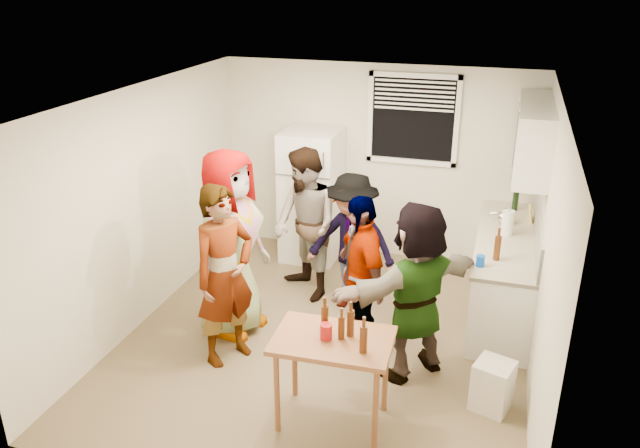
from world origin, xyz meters
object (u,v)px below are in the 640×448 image
(kettle, at_px, (504,224))
(guest_grey, at_px, (236,328))
(beer_bottle_counter, at_px, (496,260))
(serving_table, at_px, (332,419))
(guest_stripe, at_px, (230,356))
(guest_back_left, at_px, (306,294))
(refrigerator, at_px, (311,196))
(blue_cup, at_px, (480,266))
(guest_orange, at_px, (411,370))
(beer_bottle_table, at_px, (341,338))
(red_cup, at_px, (326,339))
(guest_back_right, at_px, (350,305))
(guest_black, at_px, (358,347))
(trash_bin, at_px, (493,383))
(wine_bottle, at_px, (514,210))

(kettle, relative_size, guest_grey, 0.12)
(beer_bottle_counter, relative_size, serving_table, 0.26)
(guest_stripe, xyz_separation_m, guest_back_left, (0.33, 1.43, 0.00))
(guest_back_left, bearing_deg, refrigerator, 147.35)
(blue_cup, height_order, guest_orange, blue_cup)
(blue_cup, distance_m, beer_bottle_table, 1.78)
(beer_bottle_counter, xyz_separation_m, red_cup, (-1.24, -1.71, -0.09))
(refrigerator, relative_size, serving_table, 1.78)
(red_cup, distance_m, guest_back_right, 2.12)
(guest_orange, bearing_deg, guest_back_left, -85.80)
(refrigerator, height_order, guest_stripe, refrigerator)
(beer_bottle_counter, height_order, guest_back_left, beer_bottle_counter)
(guest_black, bearing_deg, blue_cup, 73.54)
(beer_bottle_counter, height_order, guest_stripe, beer_bottle_counter)
(blue_cup, bearing_deg, trash_bin, -76.12)
(blue_cup, xyz_separation_m, guest_back_left, (-1.95, 0.54, -0.90))
(refrigerator, relative_size, guest_orange, 1.00)
(refrigerator, xyz_separation_m, red_cup, (1.11, -3.08, -0.04))
(refrigerator, bearing_deg, beer_bottle_counter, -30.32)
(serving_table, bearing_deg, beer_bottle_table, 15.39)
(kettle, distance_m, wine_bottle, 0.48)
(serving_table, distance_m, guest_stripe, 1.37)
(refrigerator, xyz_separation_m, beer_bottle_table, (1.22, -3.04, -0.04))
(wine_bottle, relative_size, beer_bottle_counter, 1.08)
(beer_bottle_counter, bearing_deg, wine_bottle, 84.14)
(kettle, distance_m, guest_orange, 2.12)
(kettle, distance_m, guest_stripe, 3.35)
(beer_bottle_table, height_order, red_cup, beer_bottle_table)
(guest_grey, distance_m, guest_back_right, 1.34)
(serving_table, bearing_deg, trash_bin, 23.68)
(red_cup, bearing_deg, guest_grey, 139.97)
(serving_table, bearing_deg, guest_grey, 141.55)
(guest_grey, xyz_separation_m, guest_back_right, (1.06, 0.82, 0.00))
(wine_bottle, distance_m, beer_bottle_counter, 1.47)
(wine_bottle, bearing_deg, guest_back_left, -153.64)
(serving_table, bearing_deg, guest_stripe, 153.80)
(trash_bin, xyz_separation_m, guest_back_left, (-2.18, 1.48, -0.25))
(trash_bin, relative_size, guest_orange, 0.26)
(guest_back_left, bearing_deg, kettle, 59.83)
(kettle, xyz_separation_m, serving_table, (-1.24, -2.68, -0.90))
(guest_grey, relative_size, guest_back_left, 1.12)
(red_cup, height_order, guest_stripe, red_cup)
(refrigerator, xyz_separation_m, guest_black, (1.11, -1.93, -0.85))
(guest_grey, xyz_separation_m, guest_back_left, (0.49, 0.93, 0.00))
(guest_grey, bearing_deg, guest_back_right, -40.60)
(red_cup, distance_m, guest_black, 1.40)
(beer_bottle_counter, xyz_separation_m, guest_back_right, (-1.52, 0.24, -0.90))
(guest_grey, bearing_deg, guest_orange, -84.70)
(guest_back_left, distance_m, guest_orange, 1.83)
(wine_bottle, relative_size, serving_table, 0.28)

